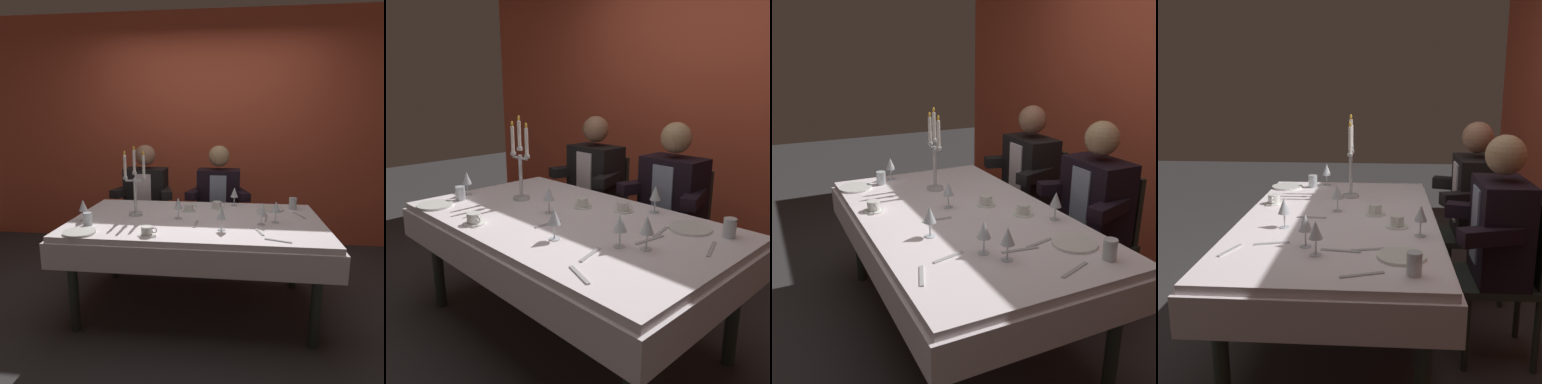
# 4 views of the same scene
# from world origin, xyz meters

# --- Properties ---
(ground_plane) EXTENTS (12.00, 12.00, 0.00)m
(ground_plane) POSITION_xyz_m (0.00, 0.00, 0.00)
(ground_plane) COLOR #333131
(back_wall) EXTENTS (6.00, 0.12, 2.70)m
(back_wall) POSITION_xyz_m (0.00, 1.66, 1.35)
(back_wall) COLOR #DC5639
(back_wall) RESTS_ON ground_plane
(dining_table) EXTENTS (1.94, 1.14, 0.74)m
(dining_table) POSITION_xyz_m (0.00, 0.00, 0.62)
(dining_table) COLOR white
(dining_table) RESTS_ON ground_plane
(candelabra) EXTENTS (0.19, 0.11, 0.55)m
(candelabra) POSITION_xyz_m (-0.49, 0.04, 0.96)
(candelabra) COLOR silver
(candelabra) RESTS_ON dining_table
(dinner_plate_0) EXTENTS (0.22, 0.22, 0.01)m
(dinner_plate_0) POSITION_xyz_m (-0.75, -0.45, 0.75)
(dinner_plate_0) COLOR white
(dinner_plate_0) RESTS_ON dining_table
(dinner_plate_1) EXTENTS (0.23, 0.23, 0.01)m
(dinner_plate_1) POSITION_xyz_m (0.59, 0.34, 0.75)
(dinner_plate_1) COLOR white
(dinner_plate_1) RESTS_ON dining_table
(wine_glass_0) EXTENTS (0.07, 0.07, 0.16)m
(wine_glass_0) POSITION_xyz_m (0.59, -0.05, 0.86)
(wine_glass_0) COLOR silver
(wine_glass_0) RESTS_ON dining_table
(wine_glass_1) EXTENTS (0.07, 0.07, 0.16)m
(wine_glass_1) POSITION_xyz_m (-0.84, -0.17, 0.86)
(wine_glass_1) COLOR silver
(wine_glass_1) RESTS_ON dining_table
(wine_glass_2) EXTENTS (0.07, 0.07, 0.16)m
(wine_glass_2) POSITION_xyz_m (0.20, -0.27, 0.85)
(wine_glass_2) COLOR silver
(wine_glass_2) RESTS_ON dining_table
(wine_glass_3) EXTENTS (0.07, 0.07, 0.16)m
(wine_glass_3) POSITION_xyz_m (-0.14, -0.02, 0.85)
(wine_glass_3) COLOR silver
(wine_glass_3) RESTS_ON dining_table
(wine_glass_4) EXTENTS (0.07, 0.07, 0.16)m
(wine_glass_4) POSITION_xyz_m (0.29, 0.44, 0.86)
(wine_glass_4) COLOR silver
(wine_glass_4) RESTS_ON dining_table
(wine_glass_5) EXTENTS (0.07, 0.07, 0.16)m
(wine_glass_5) POSITION_xyz_m (0.49, -0.11, 0.85)
(wine_glass_5) COLOR silver
(wine_glass_5) RESTS_ON dining_table
(water_tumbler_0) EXTENTS (0.06, 0.06, 0.09)m
(water_tumbler_0) POSITION_xyz_m (-0.77, -0.26, 0.79)
(water_tumbler_0) COLOR silver
(water_tumbler_0) RESTS_ON dining_table
(water_tumbler_1) EXTENTS (0.06, 0.06, 0.10)m
(water_tumbler_1) POSITION_xyz_m (0.79, 0.38, 0.79)
(water_tumbler_1) COLOR silver
(water_tumbler_1) RESTS_ON dining_table
(coffee_cup_0) EXTENTS (0.13, 0.12, 0.06)m
(coffee_cup_0) POSITION_xyz_m (0.14, 0.33, 0.77)
(coffee_cup_0) COLOR white
(coffee_cup_0) RESTS_ON dining_table
(coffee_cup_1) EXTENTS (0.13, 0.12, 0.06)m
(coffee_cup_1) POSITION_xyz_m (-0.28, -0.44, 0.77)
(coffee_cup_1) COLOR white
(coffee_cup_1) RESTS_ON dining_table
(coffee_cup_2) EXTENTS (0.13, 0.12, 0.06)m
(coffee_cup_2) POSITION_xyz_m (-0.09, 0.21, 0.77)
(coffee_cup_2) COLOR white
(coffee_cup_2) RESTS_ON dining_table
(knife_0) EXTENTS (0.08, 0.19, 0.01)m
(knife_0) POSITION_xyz_m (0.80, 0.17, 0.74)
(knife_0) COLOR #B7B7BC
(knife_0) RESTS_ON dining_table
(fork_1) EXTENTS (0.06, 0.17, 0.01)m
(fork_1) POSITION_xyz_m (0.46, -0.28, 0.74)
(fork_1) COLOR #B7B7BC
(fork_1) RESTS_ON dining_table
(knife_2) EXTENTS (0.04, 0.19, 0.01)m
(knife_2) POSITION_xyz_m (0.54, 0.06, 0.74)
(knife_2) COLOR #B7B7BC
(knife_2) RESTS_ON dining_table
(spoon_3) EXTENTS (0.03, 0.17, 0.01)m
(spoon_3) POSITION_xyz_m (0.01, -0.15, 0.74)
(spoon_3) COLOR #B7B7BC
(spoon_3) RESTS_ON dining_table
(fork_4) EXTENTS (0.05, 0.17, 0.01)m
(fork_4) POSITION_xyz_m (0.51, 0.19, 0.74)
(fork_4) COLOR #B7B7BC
(fork_4) RESTS_ON dining_table
(fork_5) EXTENTS (0.17, 0.07, 0.01)m
(fork_5) POSITION_xyz_m (0.56, -0.45, 0.74)
(fork_5) COLOR #B7B7BC
(fork_5) RESTS_ON dining_table
(seated_diner_0) EXTENTS (0.63, 0.48, 1.24)m
(seated_diner_0) POSITION_xyz_m (-0.62, 0.89, 0.74)
(seated_diner_0) COLOR #262D26
(seated_diner_0) RESTS_ON ground_plane
(seated_diner_1) EXTENTS (0.63, 0.48, 1.24)m
(seated_diner_1) POSITION_xyz_m (0.13, 0.89, 0.74)
(seated_diner_1) COLOR #262D26
(seated_diner_1) RESTS_ON ground_plane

